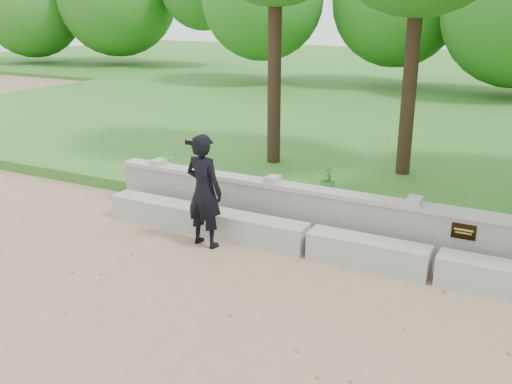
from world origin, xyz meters
TOP-DOWN VIEW (x-y plane):
  - ground at (0.00, 0.00)m, footprint 80.00×80.00m
  - lawn at (0.00, 14.00)m, footprint 40.00×22.00m
  - concrete_bench at (0.00, 1.90)m, footprint 11.90×0.45m
  - parapet_wall at (0.00, 2.60)m, footprint 12.50×0.35m
  - man_main at (-3.69, 1.43)m, footprint 0.76×0.68m
  - shrub_a at (-5.84, 3.30)m, footprint 0.44×0.40m
  - shrub_d at (-2.61, 4.37)m, footprint 0.44×0.43m

SIDE VIEW (x-z plane):
  - ground at x=0.00m, z-range 0.00..0.00m
  - lawn at x=0.00m, z-range 0.00..0.25m
  - concrete_bench at x=0.00m, z-range 0.00..0.45m
  - parapet_wall at x=0.00m, z-range 0.01..0.91m
  - shrub_d at x=-2.61m, z-range 0.25..0.83m
  - shrub_a at x=-5.84m, z-range 0.25..0.94m
  - man_main at x=-3.69m, z-range 0.00..1.93m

